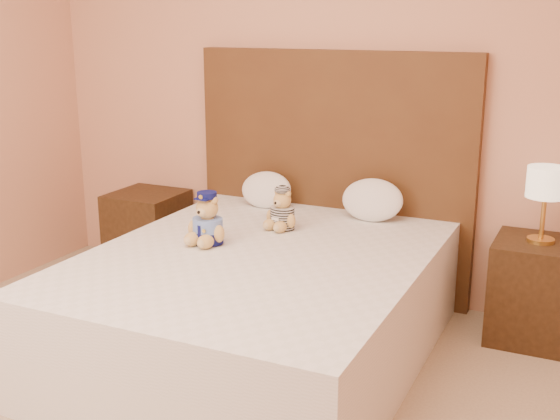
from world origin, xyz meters
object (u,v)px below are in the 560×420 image
(lamp, at_px, (546,186))
(teddy_police, at_px, (208,218))
(nightstand_left, at_px, (148,232))
(bed, at_px, (259,305))
(pillow_left, at_px, (266,188))
(pillow_right, at_px, (372,198))
(teddy_prisoner, at_px, (282,209))
(nightstand_right, at_px, (535,291))

(lamp, xyz_separation_m, teddy_police, (-1.56, -0.76, -0.16))
(nightstand_left, bearing_deg, bed, -32.62)
(nightstand_left, bearing_deg, pillow_left, 1.94)
(pillow_right, bearing_deg, teddy_police, -128.30)
(nightstand_left, height_order, teddy_prisoner, teddy_prisoner)
(nightstand_left, distance_m, pillow_left, 0.97)
(teddy_police, distance_m, pillow_right, 1.01)
(lamp, height_order, pillow_right, lamp)
(lamp, bearing_deg, pillow_left, 178.94)
(teddy_prisoner, xyz_separation_m, pillow_left, (-0.29, 0.39, 0.00))
(bed, distance_m, teddy_prisoner, 0.59)
(nightstand_left, xyz_separation_m, pillow_right, (1.57, 0.03, 0.40))
(teddy_prisoner, height_order, pillow_right, pillow_right)
(nightstand_right, xyz_separation_m, lamp, (-0.00, 0.00, 0.57))
(pillow_right, bearing_deg, nightstand_left, -178.90)
(bed, bearing_deg, pillow_right, 69.05)
(nightstand_left, bearing_deg, pillow_right, 1.10)
(lamp, distance_m, pillow_left, 1.63)
(nightstand_right, relative_size, pillow_left, 1.66)
(teddy_police, bearing_deg, bed, 0.15)
(teddy_prisoner, bearing_deg, nightstand_left, 176.43)
(teddy_police, relative_size, pillow_right, 0.75)
(teddy_prisoner, bearing_deg, lamp, 28.72)
(teddy_police, distance_m, pillow_left, 0.80)
(nightstand_right, relative_size, teddy_prisoner, 2.41)
(nightstand_left, xyz_separation_m, teddy_police, (0.94, -0.76, 0.41))
(nightstand_left, relative_size, pillow_right, 1.51)
(nightstand_left, height_order, lamp, lamp)
(bed, xyz_separation_m, nightstand_left, (-1.25, 0.80, -0.00))
(lamp, bearing_deg, nightstand_left, 180.00)
(bed, height_order, teddy_police, teddy_police)
(bed, distance_m, teddy_police, 0.52)
(bed, distance_m, lamp, 1.59)
(bed, distance_m, pillow_left, 0.99)
(nightstand_right, xyz_separation_m, teddy_police, (-1.56, -0.76, 0.41))
(bed, relative_size, lamp, 5.00)
(bed, height_order, pillow_right, pillow_right)
(teddy_prisoner, xyz_separation_m, pillow_right, (0.39, 0.39, 0.01))
(bed, distance_m, nightstand_left, 1.48)
(nightstand_right, bearing_deg, pillow_left, 178.94)
(nightstand_right, height_order, lamp, lamp)
(lamp, bearing_deg, bed, -147.38)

